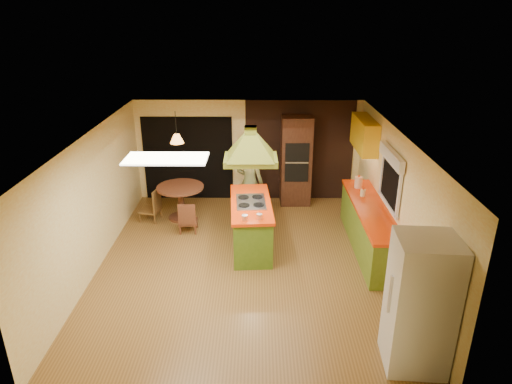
{
  "coord_description": "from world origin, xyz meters",
  "views": [
    {
      "loc": [
        0.25,
        -7.54,
        4.54
      ],
      "look_at": [
        0.2,
        0.79,
        1.15
      ],
      "focal_mm": 32.0,
      "sensor_mm": 36.0,
      "label": 1
    }
  ],
  "objects_px": {
    "kitchen_island": "(251,224)",
    "canister_large": "(358,182)",
    "man": "(250,183)",
    "wall_oven": "(296,161)",
    "dining_table": "(181,196)",
    "refrigerator": "(420,304)"
  },
  "relations": [
    {
      "from": "man",
      "to": "refrigerator",
      "type": "bearing_deg",
      "value": 137.46
    },
    {
      "from": "dining_table",
      "to": "canister_large",
      "type": "relative_size",
      "value": 4.32
    },
    {
      "from": "kitchen_island",
      "to": "refrigerator",
      "type": "height_order",
      "value": "refrigerator"
    },
    {
      "from": "kitchen_island",
      "to": "man",
      "type": "distance_m",
      "value": 1.38
    },
    {
      "from": "refrigerator",
      "to": "canister_large",
      "type": "distance_m",
      "value": 4.21
    },
    {
      "from": "refrigerator",
      "to": "canister_large",
      "type": "height_order",
      "value": "refrigerator"
    },
    {
      "from": "kitchen_island",
      "to": "wall_oven",
      "type": "distance_m",
      "value": 2.56
    },
    {
      "from": "kitchen_island",
      "to": "refrigerator",
      "type": "relative_size",
      "value": 1.05
    },
    {
      "from": "wall_oven",
      "to": "dining_table",
      "type": "relative_size",
      "value": 2.06
    },
    {
      "from": "man",
      "to": "canister_large",
      "type": "bearing_deg",
      "value": -168.77
    },
    {
      "from": "dining_table",
      "to": "refrigerator",
      "type": "bearing_deg",
      "value": -49.72
    },
    {
      "from": "wall_oven",
      "to": "refrigerator",
      "type": "bearing_deg",
      "value": -79.06
    },
    {
      "from": "kitchen_island",
      "to": "canister_large",
      "type": "bearing_deg",
      "value": 18.37
    },
    {
      "from": "wall_oven",
      "to": "dining_table",
      "type": "xyz_separation_m",
      "value": [
        -2.67,
        -0.95,
        -0.53
      ]
    },
    {
      "from": "refrigerator",
      "to": "man",
      "type": "bearing_deg",
      "value": 120.51
    },
    {
      "from": "kitchen_island",
      "to": "canister_large",
      "type": "height_order",
      "value": "canister_large"
    },
    {
      "from": "refrigerator",
      "to": "kitchen_island",
      "type": "bearing_deg",
      "value": 128.48
    },
    {
      "from": "man",
      "to": "wall_oven",
      "type": "relative_size",
      "value": 0.8
    },
    {
      "from": "man",
      "to": "kitchen_island",
      "type": "bearing_deg",
      "value": 112.94
    },
    {
      "from": "refrigerator",
      "to": "wall_oven",
      "type": "xyz_separation_m",
      "value": [
        -1.21,
        5.53,
        0.14
      ]
    },
    {
      "from": "kitchen_island",
      "to": "refrigerator",
      "type": "xyz_separation_m",
      "value": [
        2.26,
        -3.27,
        0.46
      ]
    },
    {
      "from": "kitchen_island",
      "to": "canister_large",
      "type": "distance_m",
      "value": 2.54
    }
  ]
}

